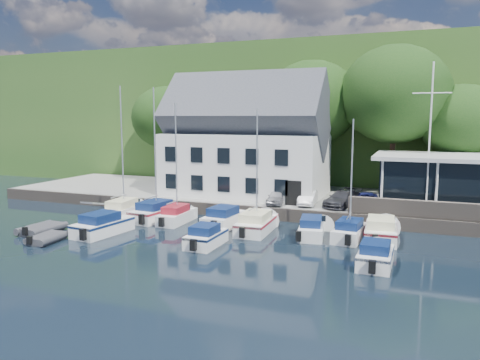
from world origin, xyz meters
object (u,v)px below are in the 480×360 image
Objects in this scene: club_pavilion at (464,182)px; flagpole at (430,139)px; harbor_building at (246,146)px; boat_r1_7 at (381,228)px; boat_r1_0 at (122,160)px; car_dgrey at (342,199)px; boat_r2_0 at (103,223)px; boat_r1_2 at (176,168)px; boat_r1_6 at (352,176)px; car_white at (308,198)px; boat_r1_3 at (224,217)px; boat_r2_4 at (376,253)px; car_silver at (277,197)px; dinghy_0 at (42,227)px; boat_r1_5 at (312,226)px; dinghy_1 at (47,237)px; boat_r2_2 at (206,235)px; boat_r1_4 at (257,168)px; boat_r1_1 at (155,160)px; car_blue at (367,200)px.

flagpole reaches higher than club_pavilion.
harbor_building reaches higher than boat_r1_7.
club_pavilion is 1.41× the size of boat_r1_0.
car_dgrey is 0.46× the size of boat_r1_0.
club_pavilion is 27.01m from boat_r2_0.
boat_r1_2 is 13.01m from boat_r1_6.
harbor_building is 1.54× the size of boat_r1_0.
car_white is 7.53m from boat_r1_3.
boat_r2_4 is (18.15, -0.36, -0.08)m from boat_r2_0.
car_silver is 5.16m from car_dgrey.
boat_r1_6 is 21.46m from dinghy_0.
harbor_building is 4.13× the size of car_white.
club_pavilion reaches higher than boat_r2_0.
flagpole is 1.29× the size of boat_r1_6.
car_white is 0.58× the size of boat_r1_5.
dinghy_1 is (-0.47, -7.86, -4.36)m from boat_r1_0.
boat_r2_4 is (0.15, -5.69, -0.07)m from boat_r1_7.
boat_r2_0 reaches higher than boat_r1_5.
boat_r1_0 is at bearing 177.65° from boat_r1_7.
boat_r2_2 is at bearing -144.77° from boat_r1_6.
boat_r1_4 is 10.46m from boat_r2_4.
boat_r1_1 reaches higher than boat_r1_3.
boat_r2_0 is (-13.55, -4.64, 0.09)m from boat_r1_5.
boat_r1_2 is at bearing 65.22° from boat_r2_0.
boat_r1_6 is (-7.31, -8.66, 1.16)m from club_pavilion.
boat_r1_5 is (10.48, -0.34, -3.51)m from boat_r1_2.
car_silver is at bearing 81.45° from boat_r2_2.
car_silver is 0.96× the size of car_blue.
club_pavilion is 22.00m from boat_r1_2.
boat_r1_5 is (-1.06, -6.11, -0.95)m from car_dgrey.
boat_r1_7 is (-5.39, -8.01, -2.29)m from club_pavilion.
boat_r1_2 reaches higher than dinghy_1.
boat_r2_2 is (-8.57, -11.33, -0.90)m from car_blue.
boat_r1_5 is 1.20× the size of boat_r2_4.
boat_r1_6 is at bearing -8.20° from boat_r1_5.
boat_r1_7 is 1.97× the size of dinghy_0.
car_dgrey is 22.34m from dinghy_0.
boat_r1_3 is (5.93, -0.32, -3.94)m from boat_r1_1.
boat_r1_0 is at bearing -175.39° from boat_r1_3.
boat_r2_2 is (-10.12, -5.41, -0.07)m from boat_r1_7.
boat_r1_4 is at bearing 174.11° from boat_r1_5.
boat_r1_3 is at bearing -126.92° from car_dgrey.
harbor_building is at bearing 122.74° from boat_r1_5.
club_pavilion is 14.85m from boat_r2_4.
flagpole is at bearing 24.38° from dinghy_1.
car_silver is 8.88m from boat_r1_6.
flagpole is at bearing 25.28° from boat_r1_3.
car_blue is 19.94m from boat_r2_0.
boat_r1_2 is 10.25m from dinghy_1.
boat_r1_1 is 17.39m from boat_r1_7.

